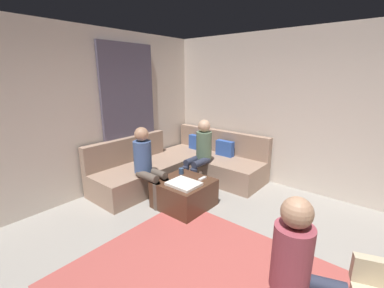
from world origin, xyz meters
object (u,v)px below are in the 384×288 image
Objects in this scene: person_on_couch_back at (201,150)px; person_on_couch_side at (147,162)px; sectional_couch at (182,166)px; person_on_armchair at (305,268)px; game_remote at (202,179)px; ottoman at (184,193)px; coffee_mug at (181,171)px.

person_on_couch_back and person_on_couch_side have the same top height.
person_on_couch_side is (0.15, -0.98, 0.38)m from sectional_couch.
person_on_couch_back is 2.93m from person_on_armchair.
sectional_couch is at bearing -171.42° from person_on_couch_side.
game_remote is (0.88, -0.51, 0.15)m from sectional_couch.
game_remote is at bearing 50.71° from ottoman.
game_remote is 2.22m from person_on_armchair.
coffee_mug is 0.08× the size of person_on_couch_back.
person_on_couch_back is (-0.48, 0.57, 0.23)m from game_remote.
game_remote is (0.18, 0.22, 0.22)m from ottoman.
ottoman is at bearing -129.29° from game_remote.
person_on_couch_back is at bearing 7.84° from sectional_couch.
person_on_couch_back is (0.40, 0.06, 0.38)m from sectional_couch.
game_remote is at bearing -143.12° from person_on_armchair.
game_remote is 0.78m from person_on_couch_back.
sectional_couch reaches higher than game_remote.
sectional_couch is 1.06m from person_on_couch_side.
person_on_couch_side is at bearing -127.87° from coffee_mug.
game_remote is at bearing -30.32° from sectional_couch.
coffee_mug is 0.08× the size of person_on_armchair.
game_remote is at bearing 122.49° from person_on_couch_side.
sectional_couch is 0.76m from coffee_mug.
ottoman is at bearing 110.74° from person_on_couch_back.
person_on_armchair is at bearing -27.59° from coffee_mug.
sectional_couch is 0.55m from person_on_couch_back.
person_on_couch_side reaches higher than coffee_mug.
person_on_couch_back is at bearing 110.74° from ottoman.
person_on_armchair is at bearing -32.38° from sectional_couch.
ottoman is 0.63× the size of person_on_couch_side.
sectional_couch is 1.02m from ottoman.
person_on_armchair is (2.02, -0.99, 0.43)m from ottoman.
game_remote is 0.90m from person_on_couch_side.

